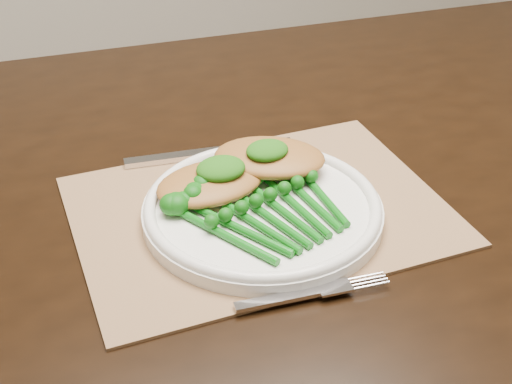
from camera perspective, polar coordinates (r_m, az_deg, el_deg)
name	(u,v)px	position (r m, az deg, el deg)	size (l,w,h in m)	color
dining_table	(284,363)	(1.16, 2.28, -13.53)	(1.68, 1.05, 0.75)	black
placemat	(259,211)	(0.82, 0.27, -1.49)	(0.42, 0.31, 0.00)	#8C6847
dinner_plate	(263,209)	(0.80, 0.53, -1.33)	(0.27, 0.27, 0.02)	white
knife	(194,155)	(0.92, -5.02, 3.00)	(0.22, 0.05, 0.01)	silver
fork	(322,290)	(0.71, 5.34, -7.83)	(0.16, 0.04, 0.00)	silver
chicken_fillet_left	(210,183)	(0.82, -3.69, 0.72)	(0.13, 0.09, 0.03)	#A46B2F
chicken_fillet_right	(269,157)	(0.85, 1.08, 2.79)	(0.13, 0.09, 0.03)	#A46B2F
pesto_dollop_left	(221,169)	(0.81, -2.84, 1.88)	(0.06, 0.05, 0.02)	#13490A
pesto_dollop_right	(267,150)	(0.83, 0.90, 3.35)	(0.05, 0.04, 0.02)	#13490A
broccolini_bundle	(275,213)	(0.78, 1.50, -1.68)	(0.20, 0.21, 0.04)	#0B5B10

